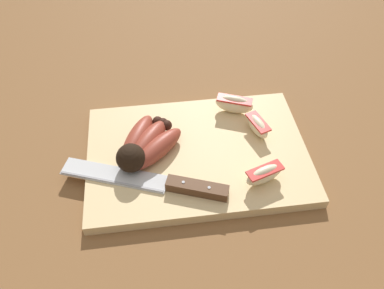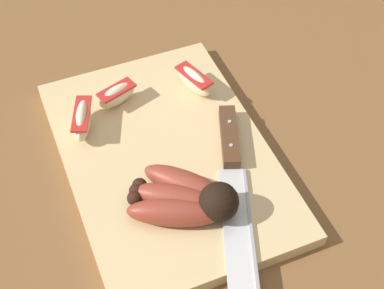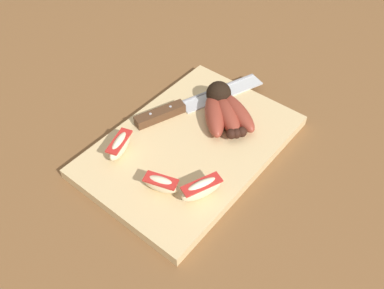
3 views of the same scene
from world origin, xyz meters
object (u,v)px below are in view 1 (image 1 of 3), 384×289
(banana_bunch, at_px, (145,145))
(chefs_knife, at_px, (168,184))
(apple_wedge_near, at_px, (258,126))
(apple_wedge_middle, at_px, (234,104))
(apple_wedge_far, at_px, (264,174))

(banana_bunch, distance_m, chefs_knife, 0.09)
(apple_wedge_near, bearing_deg, banana_bunch, 6.16)
(apple_wedge_near, relative_size, apple_wedge_middle, 0.85)
(apple_wedge_near, relative_size, apple_wedge_far, 0.91)
(apple_wedge_middle, bearing_deg, apple_wedge_near, 118.43)
(banana_bunch, xyz_separation_m, apple_wedge_far, (-0.19, 0.09, -0.00))
(chefs_knife, distance_m, apple_wedge_middle, 0.21)
(banana_bunch, relative_size, apple_wedge_near, 2.16)
(chefs_knife, relative_size, apple_wedge_far, 3.95)
(banana_bunch, xyz_separation_m, chefs_knife, (-0.03, 0.08, -0.01))
(apple_wedge_far, bearing_deg, apple_wedge_near, -98.42)
(apple_wedge_middle, distance_m, apple_wedge_far, 0.17)
(chefs_knife, xyz_separation_m, apple_wedge_far, (-0.16, 0.01, 0.01))
(apple_wedge_near, xyz_separation_m, apple_wedge_far, (0.02, 0.11, 0.00))
(apple_wedge_near, xyz_separation_m, apple_wedge_middle, (0.03, -0.06, 0.00))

